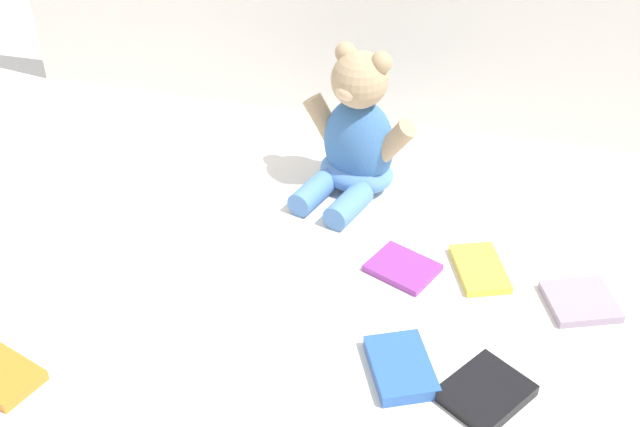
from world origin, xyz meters
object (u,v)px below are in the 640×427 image
book_case_1 (580,301)px  book_case_5 (480,269)px  book_case_3 (486,392)px  teddy_bear (356,139)px  book_case_0 (3,377)px  book_case_4 (401,367)px  book_case_2 (403,268)px

book_case_1 → book_case_5: bearing=-125.7°
book_case_3 → book_case_5: book_case_3 is taller
teddy_bear → book_case_3: size_ratio=2.44×
book_case_0 → book_case_4: 0.55m
teddy_bear → book_case_0: 0.70m
book_case_2 → book_case_4: bearing=-147.7°
book_case_1 → book_case_5: same height
book_case_5 → book_case_1: bearing=-35.4°
book_case_1 → book_case_4: 0.32m
book_case_1 → book_case_2: book_case_1 is taller
book_case_0 → book_case_3: size_ratio=0.89×
book_case_2 → book_case_3: book_case_3 is taller
book_case_1 → book_case_5: size_ratio=0.86×
book_case_3 → book_case_4: 0.12m
book_case_3 → book_case_5: (-0.03, 0.26, -0.00)m
book_case_3 → teddy_bear: bearing=155.5°
book_case_4 → book_case_2: bearing=-105.9°
teddy_bear → book_case_2: bearing=-41.6°
teddy_bear → book_case_1: teddy_bear is taller
book_case_5 → book_case_0: bearing=-168.6°
book_case_2 → book_case_4: 0.22m
book_case_3 → book_case_4: book_case_4 is taller
book_case_0 → book_case_3: 0.66m
teddy_bear → book_case_0: teddy_bear is taller
teddy_bear → book_case_0: size_ratio=2.76×
book_case_1 → book_case_2: size_ratio=0.98×
book_case_0 → book_case_2: (0.50, 0.37, -0.00)m
book_case_2 → book_case_3: bearing=-123.3°
teddy_bear → book_case_1: 0.47m
book_case_1 → book_case_4: book_case_4 is taller
book_case_1 → book_case_2: (-0.28, 0.01, -0.00)m
book_case_0 → book_case_2: bearing=-34.1°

